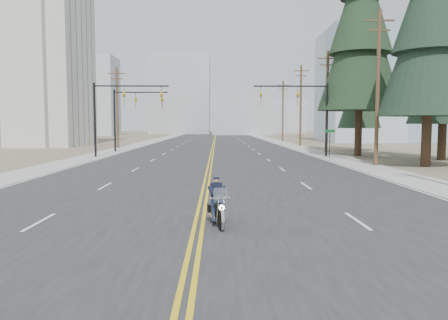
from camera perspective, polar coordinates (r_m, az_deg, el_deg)
name	(u,v)px	position (r m, az deg, el deg)	size (l,w,h in m)	color
ground_plane	(192,262)	(10.02, -4.19, -13.18)	(400.00, 400.00, 0.00)	#776D56
road	(214,142)	(79.59, -1.29, 2.43)	(20.00, 200.00, 0.01)	#303033
sidewalk_left	(151,142)	(80.49, -9.51, 2.39)	(3.00, 200.00, 0.01)	#A5A5A0
sidewalk_right	(277,142)	(80.33, 6.94, 2.41)	(3.00, 200.00, 0.01)	#A5A5A0
traffic_mast_left	(116,105)	(42.65, -13.92, 7.01)	(7.10, 0.26, 7.00)	black
traffic_mast_right	(306,105)	(42.41, 10.64, 7.08)	(7.10, 0.26, 7.00)	black
traffic_mast_far	(130,109)	(50.53, -12.24, 6.58)	(6.10, 0.26, 7.00)	black
street_sign	(330,139)	(40.85, 13.64, 2.73)	(0.90, 0.06, 2.62)	black
utility_pole_b	(378,85)	(34.77, 19.45, 9.19)	(2.20, 0.30, 11.50)	brown
utility_pole_c	(327,100)	(49.07, 13.31, 7.62)	(2.20, 0.30, 11.00)	brown
utility_pole_d	(301,104)	(63.72, 9.99, 7.19)	(2.20, 0.30, 11.50)	brown
utility_pole_e	(283,110)	(80.46, 7.69, 6.49)	(2.20, 0.30, 11.00)	brown
utility_pole_left	(117,106)	(59.04, -13.77, 6.84)	(2.20, 0.30, 10.50)	brown
apartment_block	(19,42)	(71.57, -25.17, 13.80)	(18.00, 14.00, 30.00)	silver
glass_building	(390,86)	(85.79, 20.88, 8.97)	(24.00, 16.00, 20.00)	#9EB5CC
haze_bldg_a	(91,97)	(129.75, -16.96, 7.94)	(14.00, 12.00, 22.00)	#B7BCC6
haze_bldg_b	(241,112)	(134.79, 2.29, 6.30)	(18.00, 14.00, 14.00)	#ADB2B7
haze_bldg_c	(361,103)	(126.00, 17.49, 7.12)	(16.00, 12.00, 18.00)	#B7BCC6
haze_bldg_d	(180,95)	(150.38, -5.74, 8.40)	(20.00, 15.00, 26.00)	#ADB2B7
haze_bldg_e	(284,117)	(161.41, 7.86, 5.63)	(14.00, 14.00, 12.00)	#B7BCC6
haze_bldg_f	(57,109)	(148.49, -20.92, 6.23)	(12.00, 12.00, 16.00)	#ADB2B7
motorcyclist	(218,202)	(13.27, -0.83, -5.47)	(0.81, 1.89, 1.47)	black
conifer_near	(431,18)	(35.89, 25.40, 16.37)	(6.99, 6.99, 18.52)	#382619
conifer_mid	(445,55)	(42.39, 26.94, 12.17)	(5.87, 5.87, 15.66)	#382619
conifer_tall	(361,24)	(46.30, 17.46, 16.62)	(8.05, 8.05, 22.37)	#382619
conifer_far	(360,86)	(54.41, 17.35, 9.26)	(4.98, 4.98, 13.33)	#382619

